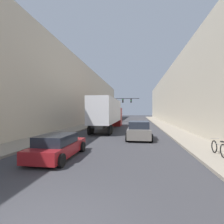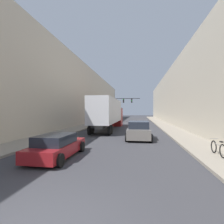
# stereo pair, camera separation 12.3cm
# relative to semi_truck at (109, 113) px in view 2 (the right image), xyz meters

# --- Properties ---
(sidewalk_right) EXTENTS (2.75, 80.00, 0.15)m
(sidewalk_right) POSITION_rel_semi_truck_xyz_m (8.51, 9.14, -2.26)
(sidewalk_right) COLOR gray
(sidewalk_right) RESTS_ON ground
(sidewalk_left) EXTENTS (2.75, 80.00, 0.15)m
(sidewalk_left) POSITION_rel_semi_truck_xyz_m (-4.55, 9.14, -2.26)
(sidewalk_left) COLOR gray
(sidewalk_left) RESTS_ON ground
(building_right) EXTENTS (6.00, 80.00, 10.69)m
(building_right) POSITION_rel_semi_truck_xyz_m (12.89, 9.14, 3.01)
(building_right) COLOR #BCB29E
(building_right) RESTS_ON ground
(building_left) EXTENTS (6.00, 80.00, 11.58)m
(building_left) POSITION_rel_semi_truck_xyz_m (-8.93, 9.14, 3.45)
(building_left) COLOR beige
(building_left) RESTS_ON ground
(semi_truck) EXTENTS (2.45, 14.44, 4.13)m
(semi_truck) POSITION_rel_semi_truck_xyz_m (0.00, 0.00, 0.00)
(semi_truck) COLOR silver
(semi_truck) RESTS_ON ground
(sedan_car) EXTENTS (2.01, 4.39, 1.30)m
(sedan_car) POSITION_rel_semi_truck_xyz_m (-0.34, -14.95, -1.71)
(sedan_car) COLOR maroon
(sedan_car) RESTS_ON ground
(suv_car) EXTENTS (2.23, 4.44, 1.64)m
(suv_car) POSITION_rel_semi_truck_xyz_m (4.13, -7.86, -1.56)
(suv_car) COLOR slate
(suv_car) RESTS_ON ground
(traffic_signal_gantry) EXTENTS (7.50, 0.35, 5.65)m
(traffic_signal_gantry) POSITION_rel_semi_truck_xyz_m (-0.86, 15.37, 1.77)
(traffic_signal_gantry) COLOR black
(traffic_signal_gantry) RESTS_ON ground
(parked_bicycle) EXTENTS (0.44, 1.83, 0.86)m
(parked_bicycle) POSITION_rel_semi_truck_xyz_m (8.44, -13.68, -1.80)
(parked_bicycle) COLOR black
(parked_bicycle) RESTS_ON sidewalk_right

